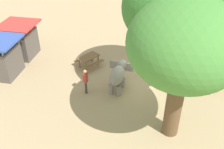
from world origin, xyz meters
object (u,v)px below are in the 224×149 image
at_px(person_handler, 85,80).
at_px(picnic_table_far, 214,77).
at_px(shade_tree_main, 185,44).
at_px(elephant, 118,74).
at_px(wooden_bench, 161,54).
at_px(market_stall_blue, 2,59).
at_px(shade_tree_secondary, 175,8).
at_px(market_stall_red, 21,42).
at_px(picnic_table_near, 89,59).

distance_m(person_handler, picnic_table_far, 7.99).
bearing_deg(shade_tree_main, picnic_table_far, -29.90).
xyz_separation_m(elephant, wooden_bench, (3.93, -2.48, -0.53)).
relative_size(picnic_table_far, market_stall_blue, 0.81).
bearing_deg(elephant, shade_tree_secondary, -73.97).
xyz_separation_m(elephant, person_handler, (-0.82, 1.82, -0.05)).
distance_m(shade_tree_main, picnic_table_far, 6.85).
bearing_deg(market_stall_blue, market_stall_red, 0.00).
bearing_deg(picnic_table_near, shade_tree_secondary, -75.03).
height_order(shade_tree_main, shade_tree_secondary, shade_tree_secondary).
xyz_separation_m(person_handler, shade_tree_secondary, (1.27, -4.62, 4.20)).
xyz_separation_m(shade_tree_secondary, wooden_bench, (3.48, 0.32, -4.68)).
relative_size(elephant, market_stall_red, 0.90).
distance_m(elephant, market_stall_blue, 7.68).
height_order(person_handler, picnic_table_near, person_handler).
xyz_separation_m(wooden_bench, picnic_table_near, (-1.81, 4.92, 0.12)).
xyz_separation_m(picnic_table_near, market_stall_red, (0.57, 5.23, 0.55)).
distance_m(wooden_bench, market_stall_blue, 10.87).
bearing_deg(picnic_table_far, picnic_table_near, -125.98).
height_order(elephant, shade_tree_main, shade_tree_main).
height_order(shade_tree_main, picnic_table_far, shade_tree_main).
xyz_separation_m(shade_tree_main, picnic_table_far, (4.60, -2.65, -4.33)).
relative_size(elephant, wooden_bench, 1.59).
height_order(wooden_bench, picnic_table_near, wooden_bench).
distance_m(wooden_bench, market_stall_red, 10.25).
bearing_deg(picnic_table_far, wooden_bench, -157.76).
relative_size(picnic_table_near, market_stall_blue, 0.82).
bearing_deg(wooden_bench, market_stall_blue, 137.14).
height_order(person_handler, market_stall_red, market_stall_red).
xyz_separation_m(wooden_bench, picnic_table_far, (-2.46, -3.35, 0.12)).
distance_m(shade_tree_secondary, wooden_bench, 5.84).
distance_m(person_handler, market_stall_red, 6.83).
bearing_deg(elephant, market_stall_red, 77.52).
height_order(picnic_table_near, picnic_table_far, same).
height_order(picnic_table_near, market_stall_blue, market_stall_blue).
bearing_deg(elephant, wooden_bench, -25.37).
xyz_separation_m(shade_tree_main, wooden_bench, (7.06, 0.70, -4.44)).
bearing_deg(market_stall_red, shade_tree_main, -118.23).
relative_size(shade_tree_main, wooden_bench, 4.77).
xyz_separation_m(person_handler, wooden_bench, (4.75, -4.30, -0.48)).
xyz_separation_m(elephant, shade_tree_secondary, (0.45, -2.80, 4.15)).
height_order(elephant, picnic_table_far, elephant).
bearing_deg(market_stall_red, picnic_table_near, -96.22).
relative_size(market_stall_blue, market_stall_red, 1.00).
bearing_deg(elephant, market_stall_blue, 96.16).
bearing_deg(person_handler, wooden_bench, 29.65).
bearing_deg(elephant, picnic_table_near, 55.84).
height_order(elephant, wooden_bench, elephant).
bearing_deg(picnic_table_near, picnic_table_far, -61.82).
distance_m(shade_tree_secondary, picnic_table_far, 5.57).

